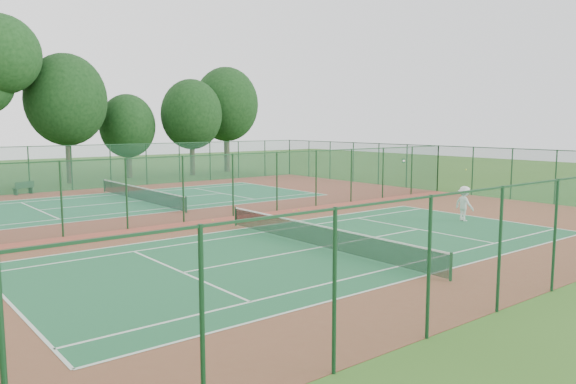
% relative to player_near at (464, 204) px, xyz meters
% --- Properties ---
extents(ground, '(120.00, 120.00, 0.00)m').
position_rel_player_near_xyz_m(ground, '(-10.20, 8.99, -0.94)').
color(ground, '#2E581B').
rests_on(ground, ground).
extents(red_pad, '(40.00, 36.00, 0.01)m').
position_rel_player_near_xyz_m(red_pad, '(-10.20, 8.99, -0.94)').
color(red_pad, brown).
rests_on(red_pad, ground).
extents(court_near, '(23.77, 10.97, 0.01)m').
position_rel_player_near_xyz_m(court_near, '(-10.20, -0.01, -0.93)').
color(court_near, '#1C5A37').
rests_on(court_near, red_pad).
extents(court_far, '(23.77, 10.97, 0.01)m').
position_rel_player_near_xyz_m(court_far, '(-10.20, 17.99, -0.93)').
color(court_far, '#216942').
rests_on(court_far, red_pad).
extents(fence_north, '(40.00, 0.09, 3.50)m').
position_rel_player_near_xyz_m(fence_north, '(-10.20, 26.99, 0.82)').
color(fence_north, '#194D30').
rests_on(fence_north, ground).
extents(fence_south, '(40.00, 0.09, 3.50)m').
position_rel_player_near_xyz_m(fence_south, '(-10.20, -9.01, 0.82)').
color(fence_south, '#184A29').
rests_on(fence_south, ground).
extents(fence_east, '(0.09, 36.00, 3.50)m').
position_rel_player_near_xyz_m(fence_east, '(9.80, 8.99, 0.82)').
color(fence_east, '#174726').
rests_on(fence_east, ground).
extents(fence_divider, '(40.00, 0.09, 3.50)m').
position_rel_player_near_xyz_m(fence_divider, '(-10.20, 8.99, 0.82)').
color(fence_divider, '#16442E').
rests_on(fence_divider, ground).
extents(tennis_net_near, '(0.10, 12.90, 0.97)m').
position_rel_player_near_xyz_m(tennis_net_near, '(-10.20, -0.01, -0.40)').
color(tennis_net_near, '#12331A').
rests_on(tennis_net_near, ground).
extents(tennis_net_far, '(0.10, 12.90, 0.97)m').
position_rel_player_near_xyz_m(tennis_net_far, '(-10.20, 17.99, -0.40)').
color(tennis_net_far, '#12321B').
rests_on(tennis_net_far, ground).
extents(player_near, '(0.88, 1.29, 1.84)m').
position_rel_player_near_xyz_m(player_near, '(0.00, 0.00, 0.00)').
color(player_near, silver).
rests_on(player_near, court_near).
extents(bench, '(1.58, 1.00, 0.94)m').
position_rel_player_near_xyz_m(bench, '(-15.35, 26.52, -0.45)').
color(bench, black).
rests_on(bench, red_pad).
extents(stray_ball_a, '(0.07, 0.07, 0.07)m').
position_rel_player_near_xyz_m(stray_ball_a, '(-4.53, 8.24, -0.90)').
color(stray_ball_a, '#A9C22D').
rests_on(stray_ball_a, red_pad).
extents(stray_ball_b, '(0.06, 0.06, 0.06)m').
position_rel_player_near_xyz_m(stray_ball_b, '(-4.96, 8.19, -0.90)').
color(stray_ball_b, '#B4D431').
rests_on(stray_ball_b, red_pad).
extents(stray_ball_c, '(0.07, 0.07, 0.07)m').
position_rel_player_near_xyz_m(stray_ball_c, '(-10.40, 8.32, -0.90)').
color(stray_ball_c, '#CBED37').
rests_on(stray_ball_c, red_pad).
extents(evergreen_row, '(39.00, 5.00, 12.00)m').
position_rel_player_near_xyz_m(evergreen_row, '(-9.70, 33.24, -0.94)').
color(evergreen_row, black).
rests_on(evergreen_row, ground).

